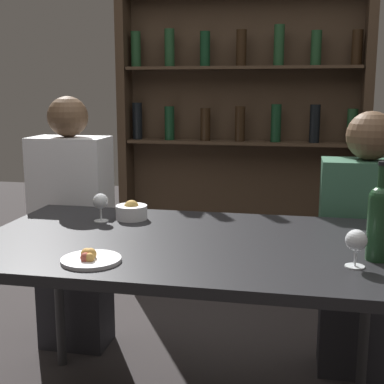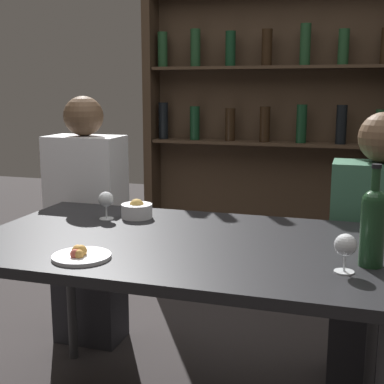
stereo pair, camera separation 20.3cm
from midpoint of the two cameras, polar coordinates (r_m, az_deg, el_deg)
The scene contains 9 objects.
dining_table at distance 1.95m, azimuth 1.81°, elevation -6.78°, with size 1.51×0.91×0.77m.
wine_rack_wall at distance 3.66m, azimuth 9.56°, elevation 8.43°, with size 1.67×0.21×2.20m.
wine_bottle at distance 1.75m, azimuth 21.95°, elevation -3.17°, with size 0.07×0.07×0.32m.
wine_glass_0 at distance 2.23m, azimuth -6.61°, elevation -0.92°, with size 0.06×0.06×0.12m.
wine_glass_1 at distance 1.67m, azimuth 19.45°, elevation -5.53°, with size 0.07×0.07×0.12m.
food_plate_0 at distance 1.74m, azimuth -8.53°, elevation -6.73°, with size 0.19×0.19×0.04m.
snack_bowl at distance 2.25m, azimuth -3.36°, elevation -1.95°, with size 0.13×0.13×0.08m.
seated_person_left at distance 2.77m, azimuth -9.01°, elevation -3.91°, with size 0.37×0.22×1.27m.
seated_person_right at distance 2.52m, azimuth 21.25°, elevation -6.75°, with size 0.40×0.22×1.22m.
Camera 2 is at (0.59, -1.77, 1.31)m, focal length 50.00 mm.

